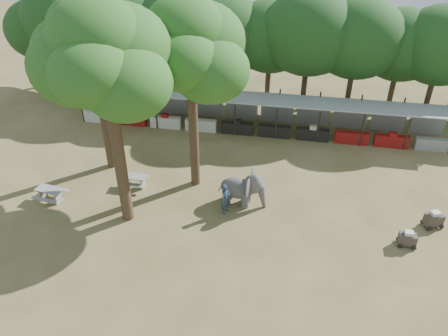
% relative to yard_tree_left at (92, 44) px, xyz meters
% --- Properties ---
extents(ground, '(100.00, 100.00, 0.00)m').
position_rel_yard_tree_left_xyz_m(ground, '(9.13, -7.19, -8.20)').
color(ground, brown).
rests_on(ground, ground).
extents(vendor_stalls, '(28.00, 2.99, 2.80)m').
position_rel_yard_tree_left_xyz_m(vendor_stalls, '(9.13, 6.65, -7.02)').
color(vendor_stalls, '#93949A').
rests_on(vendor_stalls, ground).
extents(yard_tree_left, '(7.10, 6.90, 11.02)m').
position_rel_yard_tree_left_xyz_m(yard_tree_left, '(0.00, 0.00, 0.00)').
color(yard_tree_left, '#332316').
rests_on(yard_tree_left, ground).
extents(yard_tree_center, '(7.10, 6.90, 12.04)m').
position_rel_yard_tree_left_xyz_m(yard_tree_center, '(3.00, -5.00, 1.01)').
color(yard_tree_center, '#332316').
rests_on(yard_tree_center, ground).
extents(yard_tree_back, '(7.10, 6.90, 11.36)m').
position_rel_yard_tree_left_xyz_m(yard_tree_back, '(6.00, -1.00, 0.34)').
color(yard_tree_back, '#332316').
rests_on(yard_tree_back, ground).
extents(backdrop_trees, '(46.46, 5.95, 8.33)m').
position_rel_yard_tree_left_xyz_m(backdrop_trees, '(9.13, 11.81, -2.69)').
color(backdrop_trees, '#332316').
rests_on(backdrop_trees, ground).
extents(elephant, '(2.87, 2.17, 2.16)m').
position_rel_yard_tree_left_xyz_m(elephant, '(9.34, -2.74, -7.12)').
color(elephant, '#454242').
rests_on(elephant, ground).
extents(handler, '(0.68, 0.80, 1.89)m').
position_rel_yard_tree_left_xyz_m(handler, '(8.50, -3.74, -7.25)').
color(handler, '#26384C').
rests_on(handler, ground).
extents(picnic_table_near, '(1.82, 1.69, 0.81)m').
position_rel_yard_tree_left_xyz_m(picnic_table_near, '(-1.97, -4.45, -7.67)').
color(picnic_table_near, gray).
rests_on(picnic_table_near, ground).
extents(picnic_table_far, '(1.53, 1.38, 0.76)m').
position_rel_yard_tree_left_xyz_m(picnic_table_far, '(2.51, -2.21, -7.70)').
color(picnic_table_far, gray).
rests_on(picnic_table_far, ground).
extents(cart_front, '(0.96, 0.63, 0.93)m').
position_rel_yard_tree_left_xyz_m(cart_front, '(18.32, -4.80, -7.74)').
color(cart_front, '#352B25').
rests_on(cart_front, ground).
extents(cart_back, '(1.22, 1.01, 1.02)m').
position_rel_yard_tree_left_xyz_m(cart_back, '(19.98, -2.96, -7.70)').
color(cart_back, '#352B25').
rests_on(cart_back, ground).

